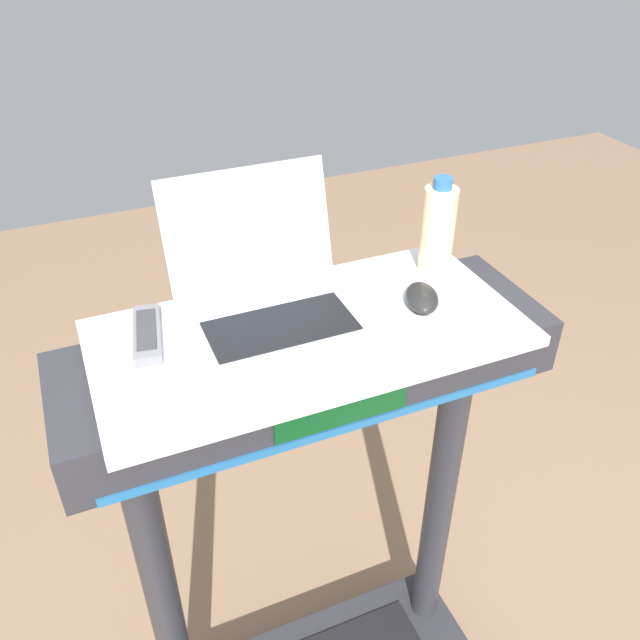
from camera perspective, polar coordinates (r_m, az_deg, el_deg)
The scene contains 5 objects.
desk_board at distance 1.17m, azimuth -0.95°, elevation -1.14°, with size 0.75×0.37×0.02m, color silver.
laptop at distance 1.18m, azimuth -4.50°, elevation 2.29°, with size 0.31×0.29×0.24m.
computer_mouse at distance 1.24m, azimuth 8.74°, elevation 1.91°, with size 0.06×0.10×0.03m, color black.
water_bottle at distance 1.32m, azimuth 10.09°, elevation 7.74°, with size 0.07×0.07×0.20m.
tv_remote at distance 1.17m, azimuth -14.63°, elevation -1.18°, with size 0.07×0.17×0.02m.
Camera 1 is at (-0.35, -0.19, 1.88)m, focal length 37.26 mm.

